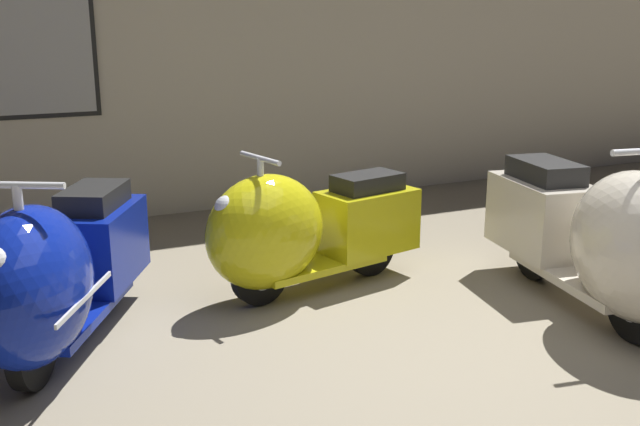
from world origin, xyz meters
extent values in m
plane|color=gray|center=(0.00, 0.00, 0.00)|extent=(60.00, 60.00, 0.00)
cube|color=#BCB29E|center=(0.00, 3.93, 1.94)|extent=(18.00, 0.20, 3.89)
cube|color=black|center=(-1.71, 3.81, 1.65)|extent=(1.22, 0.03, 1.35)
cube|color=#9E9E9E|center=(-1.71, 3.79, 1.65)|extent=(1.14, 0.01, 1.27)
cylinder|color=black|center=(-1.97, 0.78, 0.22)|extent=(0.28, 0.42, 0.43)
cylinder|color=silver|center=(-1.97, 0.78, 0.22)|extent=(0.18, 0.22, 0.19)
cylinder|color=black|center=(-1.48, 1.68, 0.22)|extent=(0.28, 0.42, 0.43)
cylinder|color=silver|center=(-1.48, 1.68, 0.22)|extent=(0.18, 0.22, 0.19)
cube|color=navy|center=(-1.72, 1.23, 0.19)|extent=(0.83, 1.08, 0.05)
ellipsoid|color=navy|center=(-1.94, 0.83, 0.52)|extent=(0.92, 1.06, 0.82)
cube|color=navy|center=(-1.50, 1.64, 0.45)|extent=(0.73, 0.85, 0.47)
cube|color=black|center=(-1.50, 1.64, 0.75)|extent=(0.51, 0.60, 0.13)
cylinder|color=silver|center=(-1.96, 0.80, 0.90)|extent=(0.05, 0.05, 0.30)
cylinder|color=silver|center=(-1.96, 0.80, 1.05)|extent=(0.43, 0.26, 0.03)
cube|color=silver|center=(-1.70, 0.70, 0.47)|extent=(0.36, 0.64, 0.03)
cylinder|color=black|center=(-0.54, 1.34, 0.20)|extent=(0.41, 0.16, 0.40)
cylinder|color=silver|center=(-0.54, 1.34, 0.20)|extent=(0.19, 0.13, 0.18)
cylinder|color=black|center=(0.38, 1.54, 0.20)|extent=(0.41, 0.16, 0.40)
cylinder|color=silver|center=(0.38, 1.54, 0.20)|extent=(0.19, 0.13, 0.18)
cube|color=gold|center=(-0.08, 1.44, 0.18)|extent=(1.00, 0.54, 0.05)
ellipsoid|color=gold|center=(-0.49, 1.35, 0.48)|extent=(0.92, 0.68, 0.76)
cube|color=gold|center=(0.34, 1.53, 0.42)|extent=(0.74, 0.53, 0.44)
cube|color=black|center=(0.34, 1.53, 0.70)|extent=(0.52, 0.37, 0.12)
sphere|color=silver|center=(-0.77, 1.30, 0.69)|extent=(0.15, 0.15, 0.15)
cylinder|color=silver|center=(-0.52, 1.35, 0.83)|extent=(0.04, 0.04, 0.28)
cylinder|color=silver|center=(-0.52, 1.35, 0.97)|extent=(0.12, 0.43, 0.03)
cylinder|color=black|center=(1.23, -0.09, 0.23)|extent=(0.17, 0.47, 0.46)
cylinder|color=silver|center=(1.23, -0.09, 0.23)|extent=(0.14, 0.22, 0.21)
cylinder|color=black|center=(1.41, 0.98, 0.23)|extent=(0.17, 0.47, 0.46)
cylinder|color=silver|center=(1.41, 0.98, 0.23)|extent=(0.14, 0.22, 0.21)
cube|color=beige|center=(1.32, 0.44, 0.21)|extent=(0.59, 1.14, 0.06)
ellipsoid|color=beige|center=(1.24, -0.04, 0.55)|extent=(0.75, 1.05, 0.87)
cube|color=beige|center=(1.41, 0.93, 0.48)|extent=(0.58, 0.84, 0.50)
cube|color=black|center=(1.41, 0.93, 0.80)|extent=(0.41, 0.59, 0.14)
camera|label=1|loc=(-2.08, -2.89, 1.82)|focal=41.20mm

